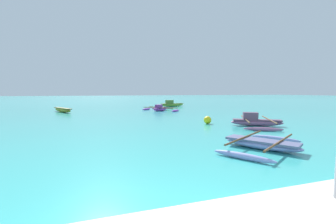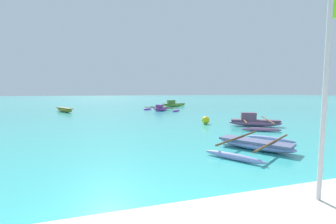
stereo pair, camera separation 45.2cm
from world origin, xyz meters
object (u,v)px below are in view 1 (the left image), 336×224
object	(u,v)px
moored_boat_0	(160,109)
moored_boat_2	(63,110)
moored_boat_3	(172,104)
moored_boat_4	(256,121)
mooring_buoy_1	(207,120)
moored_boat_1	(262,144)

from	to	relation	value
moored_boat_0	moored_boat_2	bearing A→B (deg)	133.81
moored_boat_2	moored_boat_3	xyz separation A→B (m)	(13.31, 5.00, 0.07)
moored_boat_0	moored_boat_2	xyz separation A→B (m)	(-9.75, 1.44, 0.01)
moored_boat_0	moored_boat_3	world-z (taller)	moored_boat_3
moored_boat_0	moored_boat_4	size ratio (longest dim) A/B	0.93
moored_boat_2	mooring_buoy_1	world-z (taller)	mooring_buoy_1
moored_boat_0	moored_boat_1	world-z (taller)	moored_boat_0
moored_boat_1	moored_boat_4	distance (m)	5.77
moored_boat_4	moored_boat_2	bearing A→B (deg)	161.83
moored_boat_2	moored_boat_4	size ratio (longest dim) A/B	0.81
moored_boat_0	moored_boat_2	world-z (taller)	moored_boat_0
moored_boat_3	moored_boat_4	size ratio (longest dim) A/B	0.83
moored_boat_1	moored_boat_3	distance (m)	23.53
moored_boat_0	moored_boat_4	distance (m)	12.33
moored_boat_2	moored_boat_4	world-z (taller)	moored_boat_4
moored_boat_1	mooring_buoy_1	bearing A→B (deg)	138.08
moored_boat_1	moored_boat_2	world-z (taller)	moored_boat_2
moored_boat_1	moored_boat_4	size ratio (longest dim) A/B	0.93
moored_boat_2	moored_boat_3	distance (m)	14.22
moored_boat_2	moored_boat_3	world-z (taller)	moored_boat_3
moored_boat_0	moored_boat_3	xyz separation A→B (m)	(3.56, 6.44, 0.09)
moored_boat_0	moored_boat_3	size ratio (longest dim) A/B	1.13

